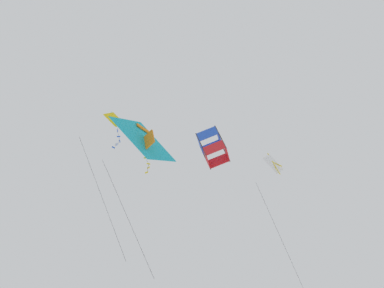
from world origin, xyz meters
name	(u,v)px	position (x,y,z in m)	size (l,w,h in m)	color
kite_diamond_low_drifter	(273,165)	(6.24, 6.54, 26.14)	(2.68, 1.64, 9.69)	white
kite_box_near_right	(213,147)	(0.34, 5.78, 24.09)	(2.18, 2.24, 2.30)	blue
kite_diamond_mid_left	(114,122)	(-5.93, 6.60, 23.23)	(3.24, 2.05, 8.41)	yellow
kite_delta_upper_right	(145,140)	(-4.78, 5.11, 21.49)	(3.60, 2.35, 7.95)	#1EB2C6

